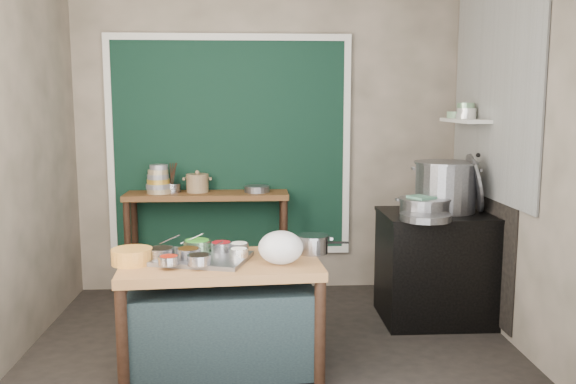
{
  "coord_description": "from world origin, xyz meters",
  "views": [
    {
      "loc": [
        -0.13,
        -4.14,
        1.75
      ],
      "look_at": [
        0.12,
        0.25,
        1.1
      ],
      "focal_mm": 38.0,
      "sensor_mm": 36.0,
      "label": 1
    }
  ],
  "objects": [
    {
      "name": "floor",
      "position": [
        0.0,
        0.0,
        -0.01
      ],
      "size": [
        3.5,
        3.0,
        0.02
      ],
      "primitive_type": "cube",
      "color": "black",
      "rests_on": "ground"
    },
    {
      "name": "yellow_basin",
      "position": [
        -0.89,
        -0.4,
        0.8
      ],
      "size": [
        0.32,
        0.32,
        0.1
      ],
      "primitive_type": "cylinder",
      "rotation": [
        0.0,
        0.0,
        -0.31
      ],
      "color": "#D58B3D",
      "rests_on": "prep_table"
    },
    {
      "name": "soot_patch",
      "position": [
        1.74,
        0.65,
        0.7
      ],
      "size": [
        0.01,
        1.3,
        1.3
      ],
      "primitive_type": "cube",
      "color": "black",
      "rests_on": "right_wall"
    },
    {
      "name": "ceramic_crock",
      "position": [
        -0.64,
        1.31,
        1.02
      ],
      "size": [
        0.22,
        0.22,
        0.14
      ],
      "primitive_type": null,
      "rotation": [
        0.0,
        0.0,
        -0.02
      ],
      "color": "olive",
      "rests_on": "back_counter"
    },
    {
      "name": "wall_shelf",
      "position": [
        1.63,
        0.85,
        1.6
      ],
      "size": [
        0.22,
        0.7,
        0.03
      ],
      "primitive_type": "cube",
      "color": "beige",
      "rests_on": "right_wall"
    },
    {
      "name": "left_wall",
      "position": [
        -1.76,
        0.0,
        1.4
      ],
      "size": [
        0.02,
        3.0,
        2.8
      ],
      "primitive_type": "cube",
      "color": "gray",
      "rests_on": "floor"
    },
    {
      "name": "back_counter",
      "position": [
        -0.55,
        1.28,
        0.47
      ],
      "size": [
        1.45,
        0.4,
        0.95
      ],
      "primitive_type": "cube",
      "color": "brown",
      "rests_on": "floor"
    },
    {
      "name": "green_cloth",
      "position": [
        1.2,
        0.46,
        1.02
      ],
      "size": [
        0.29,
        0.26,
        0.02
      ],
      "primitive_type": "cube",
      "rotation": [
        0.0,
        0.0,
        0.5
      ],
      "color": "slate",
      "rests_on": "steamer"
    },
    {
      "name": "prep_table",
      "position": [
        -0.34,
        -0.35,
        0.38
      ],
      "size": [
        1.3,
        0.81,
        0.75
      ],
      "primitive_type": "cube",
      "rotation": [
        0.0,
        0.0,
        0.07
      ],
      "color": "olive",
      "rests_on": "floor"
    },
    {
      "name": "back_wall",
      "position": [
        0.0,
        1.51,
        1.4
      ],
      "size": [
        3.5,
        0.02,
        2.8
      ],
      "primitive_type": "cube",
      "color": "gray",
      "rests_on": "floor"
    },
    {
      "name": "condiment_tray",
      "position": [
        -0.48,
        -0.34,
        0.76
      ],
      "size": [
        0.69,
        0.57,
        0.03
      ],
      "primitive_type": "cube",
      "rotation": [
        0.0,
        0.0,
        -0.27
      ],
      "color": "gray",
      "rests_on": "prep_table"
    },
    {
      "name": "plastic_bag_b",
      "position": [
        0.03,
        -0.26,
        0.83
      ],
      "size": [
        0.24,
        0.22,
        0.15
      ],
      "primitive_type": "ellipsoid",
      "rotation": [
        0.0,
        0.0,
        -0.32
      ],
      "color": "white",
      "rests_on": "prep_table"
    },
    {
      "name": "condiment_bowls",
      "position": [
        -0.49,
        -0.33,
        0.81
      ],
      "size": [
        0.63,
        0.5,
        0.07
      ],
      "color": "gray",
      "rests_on": "condiment_tray"
    },
    {
      "name": "stove_top",
      "position": [
        1.35,
        0.55,
        0.86
      ],
      "size": [
        0.92,
        0.69,
        0.03
      ],
      "primitive_type": "cube",
      "color": "black",
      "rests_on": "stove_block"
    },
    {
      "name": "utensil_cup",
      "position": [
        -0.85,
        1.3,
        0.99
      ],
      "size": [
        0.17,
        0.17,
        0.08
      ],
      "primitive_type": "cylinder",
      "rotation": [
        0.0,
        0.0,
        0.32
      ],
      "color": "gray",
      "rests_on": "back_counter"
    },
    {
      "name": "stove_block",
      "position": [
        1.35,
        0.55,
        0.42
      ],
      "size": [
        0.9,
        0.68,
        0.85
      ],
      "primitive_type": "cube",
      "color": "black",
      "rests_on": "floor"
    },
    {
      "name": "bowl_stack",
      "position": [
        -0.97,
        1.27,
        1.06
      ],
      "size": [
        0.23,
        0.23,
        0.26
      ],
      "color": "tan",
      "rests_on": "back_counter"
    },
    {
      "name": "plastic_bag_a",
      "position": [
        0.04,
        -0.45,
        0.86
      ],
      "size": [
        0.34,
        0.31,
        0.21
      ],
      "primitive_type": "ellipsoid",
      "rotation": [
        0.0,
        0.0,
        0.29
      ],
      "color": "white",
      "rests_on": "prep_table"
    },
    {
      "name": "shelf_bowl_green",
      "position": [
        1.63,
        1.1,
        1.64
      ],
      "size": [
        0.18,
        0.18,
        0.06
      ],
      "primitive_type": "cylinder",
      "rotation": [
        0.0,
        0.0,
        -0.15
      ],
      "color": "gray",
      "rests_on": "wall_shelf"
    },
    {
      "name": "shelf_bowl_stack",
      "position": [
        1.63,
        0.85,
        1.68
      ],
      "size": [
        0.16,
        0.16,
        0.13
      ],
      "color": "silver",
      "rests_on": "wall_shelf"
    },
    {
      "name": "wide_bowl",
      "position": [
        -0.1,
        1.29,
        0.98
      ],
      "size": [
        0.27,
        0.27,
        0.06
      ],
      "primitive_type": "cylinder",
      "rotation": [
        0.0,
        0.0,
        -0.24
      ],
      "color": "gray",
      "rests_on": "back_counter"
    },
    {
      "name": "curtain_panel",
      "position": [
        -0.35,
        1.47,
        1.35
      ],
      "size": [
        2.1,
        0.02,
        1.9
      ],
      "primitive_type": "cube",
      "color": "black",
      "rests_on": "back_wall"
    },
    {
      "name": "steamer",
      "position": [
        1.2,
        0.46,
        0.95
      ],
      "size": [
        0.51,
        0.51,
        0.13
      ],
      "primitive_type": null,
      "rotation": [
        0.0,
        0.0,
        -0.29
      ],
      "color": "gray",
      "rests_on": "stove_top"
    },
    {
      "name": "right_wall",
      "position": [
        1.76,
        0.0,
        1.4
      ],
      "size": [
        0.02,
        3.0,
        2.8
      ],
      "primitive_type": "cube",
      "color": "gray",
      "rests_on": "floor"
    },
    {
      "name": "curtain_frame",
      "position": [
        -0.35,
        1.46,
        1.35
      ],
      "size": [
        2.22,
        0.03,
        2.02
      ],
      "primitive_type": null,
      "color": "beige",
      "rests_on": "back_wall"
    },
    {
      "name": "saucepan",
      "position": [
        0.26,
        -0.18,
        0.81
      ],
      "size": [
        0.24,
        0.24,
        0.12
      ],
      "primitive_type": null,
      "rotation": [
        0.0,
        0.0,
        -0.1
      ],
      "color": "gray",
      "rests_on": "prep_table"
    },
    {
      "name": "pot_lid",
      "position": [
        1.63,
        0.58,
        1.11
      ],
      "size": [
        0.19,
        0.49,
        0.47
      ],
      "primitive_type": "cylinder",
      "rotation": [
        0.0,
        1.36,
        -0.15
      ],
      "color": "gray",
      "rests_on": "stove_top"
    },
    {
      "name": "shallow_pan",
      "position": [
        1.14,
        0.24,
        0.9
      ],
      "size": [
        0.5,
        0.5,
        0.05
      ],
      "primitive_type": "cylinder",
      "rotation": [
        0.0,
        0.0,
        0.43
      ],
      "color": "gray",
      "rests_on": "stove_top"
    },
    {
      "name": "tile_panel",
      "position": [
        1.74,
        0.55,
        1.85
      ],
      "size": [
        0.02,
        1.7,
        1.7
      ],
      "primitive_type": "cube",
      "color": "#B2B2AA",
      "rests_on": "right_wall"
    },
    {
      "name": "stock_pot",
      "position": [
        1.4,
        0.61,
        1.08
      ],
      "size": [
        0.64,
        0.64,
        0.4
      ],
      "primitive_type": null,
      "rotation": [
        0.0,
        0.0,
        -0.3
      ],
      "color": "gray",
      "rests_on": "stove_top"
    }
  ]
}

